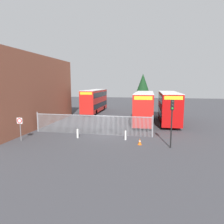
{
  "coord_description": "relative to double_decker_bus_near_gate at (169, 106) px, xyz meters",
  "views": [
    {
      "loc": [
        4.71,
        -21.0,
        5.73
      ],
      "look_at": [
        0.0,
        4.0,
        2.0
      ],
      "focal_mm": 31.76,
      "sensor_mm": 36.0,
      "label": 1
    }
  ],
  "objects": [
    {
      "name": "tree_tall_back",
      "position": [
        -4.35,
        17.4,
        2.87
      ],
      "size": [
        3.61,
        3.61,
        7.89
      ],
      "color": "#4C3823",
      "rests_on": "ground"
    },
    {
      "name": "ground_plane",
      "position": [
        -7.52,
        -0.64,
        -2.42
      ],
      "size": [
        100.0,
        100.0,
        0.0
      ],
      "primitive_type": "plane",
      "color": "#3D3D42"
    },
    {
      "name": "bollard_center_front",
      "position": [
        -5.08,
        -10.19,
        -1.95
      ],
      "size": [
        0.2,
        0.2,
        0.95
      ],
      "primitive_type": "cylinder",
      "color": "silver",
      "rests_on": "ground"
    },
    {
      "name": "bollard_near_left",
      "position": [
        -10.12,
        -10.41,
        -1.95
      ],
      "size": [
        0.2,
        0.2,
        0.95
      ],
      "primitive_type": "cylinder",
      "color": "silver",
      "rests_on": "ground"
    },
    {
      "name": "double_decker_bus_near_gate",
      "position": [
        0.0,
        0.0,
        0.0
      ],
      "size": [
        2.54,
        10.81,
        4.42
      ],
      "color": "#B70C0C",
      "rests_on": "ground"
    },
    {
      "name": "palisade_fence",
      "position": [
        -9.06,
        -8.64,
        -1.24
      ],
      "size": [
        13.5,
        0.14,
        2.35
      ],
      "color": "gray",
      "rests_on": "ground"
    },
    {
      "name": "depot_building_brick",
      "position": [
        -20.97,
        -5.64,
        2.21
      ],
      "size": [
        9.09,
        18.29,
        9.28
      ],
      "primitive_type": "cube",
      "color": "brown",
      "rests_on": "ground"
    },
    {
      "name": "double_decker_bus_behind_fence_right",
      "position": [
        -13.34,
        7.87,
        0.0
      ],
      "size": [
        2.54,
        10.81,
        4.42
      ],
      "color": "red",
      "rests_on": "ground"
    },
    {
      "name": "traffic_cone_by_gate",
      "position": [
        -3.58,
        -11.52,
        -2.13
      ],
      "size": [
        0.34,
        0.34,
        0.59
      ],
      "color": "orange",
      "rests_on": "ground"
    },
    {
      "name": "traffic_light_kerbside",
      "position": [
        -0.84,
        -11.97,
        0.56
      ],
      "size": [
        0.28,
        0.33,
        4.3
      ],
      "color": "black",
      "rests_on": "ground"
    },
    {
      "name": "double_decker_bus_behind_fence_left",
      "position": [
        -3.51,
        -0.88,
        0.0
      ],
      "size": [
        2.54,
        10.81,
        4.42
      ],
      "color": "red",
      "rests_on": "ground"
    },
    {
      "name": "speed_limit_sign_post",
      "position": [
        -15.32,
        -12.48,
        -0.65
      ],
      "size": [
        0.6,
        0.14,
        2.4
      ],
      "color": "slate",
      "rests_on": "ground"
    }
  ]
}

